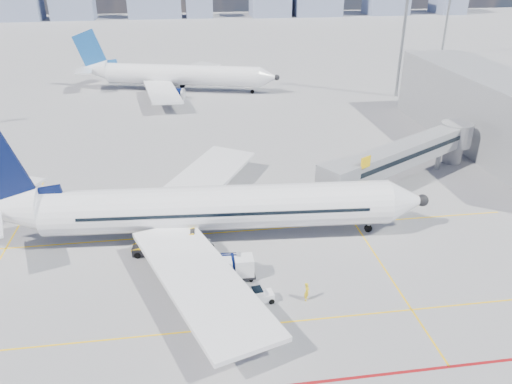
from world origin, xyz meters
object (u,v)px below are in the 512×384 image
at_px(cargo_dolly, 233,267).
at_px(ramp_worker, 307,292).
at_px(second_aircraft, 174,75).
at_px(belt_loader, 157,248).
at_px(main_aircraft, 199,209).
at_px(baggage_tug, 260,296).

height_order(cargo_dolly, ramp_worker, cargo_dolly).
xyz_separation_m(second_aircraft, belt_loader, (-1.70, -60.25, -2.60)).
bearing_deg(main_aircraft, ramp_worker, -49.83).
relative_size(cargo_dolly, ramp_worker, 2.27).
height_order(second_aircraft, cargo_dolly, second_aircraft).
xyz_separation_m(main_aircraft, second_aircraft, (-2.41, 58.09, 0.00)).
distance_m(second_aircraft, ramp_worker, 69.69).
distance_m(main_aircraft, belt_loader, 5.32).
bearing_deg(belt_loader, baggage_tug, -39.50).
xyz_separation_m(main_aircraft, cargo_dolly, (2.44, -7.03, -2.11)).
relative_size(cargo_dolly, belt_loader, 0.62).
bearing_deg(main_aircraft, baggage_tug, -64.35).
relative_size(baggage_tug, belt_loader, 0.34).
bearing_deg(second_aircraft, baggage_tug, -68.67).
xyz_separation_m(second_aircraft, baggage_tug, (6.61, -68.62, -2.59)).
bearing_deg(ramp_worker, baggage_tug, 117.65).
distance_m(main_aircraft, ramp_worker, 13.60).
bearing_deg(baggage_tug, ramp_worker, -12.23).
distance_m(cargo_dolly, belt_loader, 8.18).
height_order(baggage_tug, belt_loader, belt_loader).
bearing_deg(ramp_worker, belt_loader, 86.00).
bearing_deg(baggage_tug, main_aircraft, 103.53).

